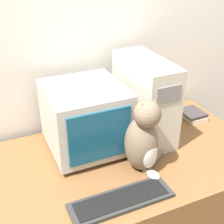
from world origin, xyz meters
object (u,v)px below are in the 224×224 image
at_px(computer_tower, 145,99).
at_px(keyboard, 121,200).
at_px(crt_monitor, 85,118).
at_px(cat, 143,139).
at_px(pen, 104,196).
at_px(book_stack, 193,115).

height_order(computer_tower, keyboard, computer_tower).
xyz_separation_m(computer_tower, keyboard, (-0.37, -0.46, -0.23)).
relative_size(crt_monitor, cat, 1.06).
bearing_deg(crt_monitor, keyboard, -90.43).
relative_size(cat, pen, 3.25).
distance_m(book_stack, pen, 0.93).
xyz_separation_m(computer_tower, cat, (-0.17, -0.29, -0.06)).
distance_m(crt_monitor, book_stack, 0.78).
distance_m(computer_tower, book_stack, 0.45).
bearing_deg(crt_monitor, cat, -56.38).
xyz_separation_m(crt_monitor, book_stack, (0.76, 0.03, -0.17)).
bearing_deg(computer_tower, cat, -120.01).
bearing_deg(cat, book_stack, 18.60).
xyz_separation_m(cat, pen, (-0.26, -0.11, -0.18)).
bearing_deg(cat, pen, -168.09).
xyz_separation_m(cat, book_stack, (0.57, 0.32, -0.15)).
xyz_separation_m(crt_monitor, computer_tower, (0.36, -0.00, 0.04)).
bearing_deg(pen, computer_tower, 43.27).
distance_m(crt_monitor, computer_tower, 0.37).
bearing_deg(cat, keyboard, -150.55).
distance_m(crt_monitor, keyboard, 0.50).
bearing_deg(pen, cat, 23.09).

